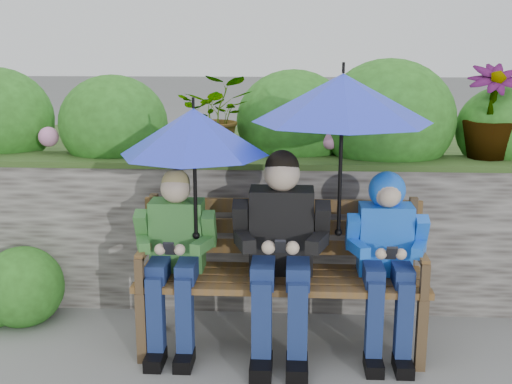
# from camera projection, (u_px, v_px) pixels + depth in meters

# --- Properties ---
(ground) EXTENTS (60.00, 60.00, 0.00)m
(ground) POSITION_uv_depth(u_px,v_px,m) (255.00, 350.00, 3.84)
(ground) COLOR slate
(ground) RESTS_ON ground
(garden_backdrop) EXTENTS (8.06, 2.87, 1.82)m
(garden_backdrop) POSITION_uv_depth(u_px,v_px,m) (265.00, 188.00, 5.25)
(garden_backdrop) COLOR #433E3A
(garden_backdrop) RESTS_ON ground
(park_bench) EXTENTS (1.69, 0.49, 0.89)m
(park_bench) POSITION_uv_depth(u_px,v_px,m) (281.00, 264.00, 3.82)
(park_bench) COLOR #4A3722
(park_bench) RESTS_ON ground
(boy_left) EXTENTS (0.47, 0.54, 1.08)m
(boy_left) POSITION_uv_depth(u_px,v_px,m) (175.00, 250.00, 3.76)
(boy_left) COLOR #347130
(boy_left) RESTS_ON ground
(boy_middle) EXTENTS (0.56, 0.65, 1.19)m
(boy_middle) POSITION_uv_depth(u_px,v_px,m) (281.00, 245.00, 3.70)
(boy_middle) COLOR black
(boy_middle) RESTS_ON ground
(boy_right) EXTENTS (0.46, 0.56, 1.07)m
(boy_right) POSITION_uv_depth(u_px,v_px,m) (387.00, 247.00, 3.69)
(boy_right) COLOR blue
(boy_right) RESTS_ON ground
(umbrella_left) EXTENTS (0.85, 0.85, 0.82)m
(umbrella_left) POSITION_uv_depth(u_px,v_px,m) (194.00, 132.00, 3.59)
(umbrella_left) COLOR blue
(umbrella_left) RESTS_ON ground
(umbrella_right) EXTENTS (1.02, 1.02, 0.99)m
(umbrella_right) POSITION_uv_depth(u_px,v_px,m) (343.00, 98.00, 3.55)
(umbrella_right) COLOR blue
(umbrella_right) RESTS_ON ground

